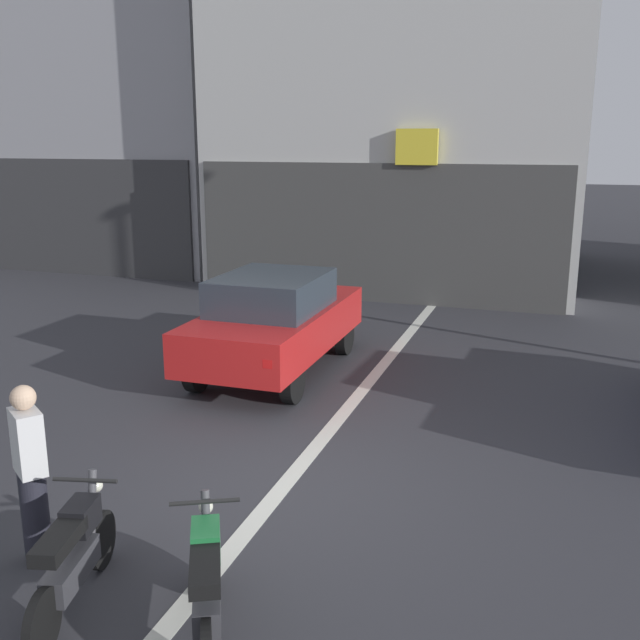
% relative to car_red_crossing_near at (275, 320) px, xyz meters
% --- Properties ---
extents(ground_plane, '(120.00, 120.00, 0.00)m').
position_rel_car_red_crossing_near_xyz_m(ground_plane, '(1.59, -3.75, -0.89)').
color(ground_plane, '#333338').
extents(lane_centre_line, '(0.20, 18.00, 0.01)m').
position_rel_car_red_crossing_near_xyz_m(lane_centre_line, '(1.59, 2.25, -0.88)').
color(lane_centre_line, silver).
rests_on(lane_centre_line, ground).
extents(building_corner_left, '(8.92, 7.97, 11.12)m').
position_rel_car_red_crossing_near_xyz_m(building_corner_left, '(-9.28, 10.47, 4.66)').
color(building_corner_left, '#9E9EA3').
rests_on(building_corner_left, ground).
extents(car_red_crossing_near, '(1.77, 4.11, 1.64)m').
position_rel_car_red_crossing_near_xyz_m(car_red_crossing_near, '(0.00, 0.00, 0.00)').
color(car_red_crossing_near, black).
rests_on(car_red_crossing_near, ground).
extents(motorcycle_black_row_leftmost, '(0.58, 1.64, 0.98)m').
position_rel_car_red_crossing_near_xyz_m(motorcycle_black_row_leftmost, '(0.75, -6.23, -0.43)').
color(motorcycle_black_row_leftmost, black).
rests_on(motorcycle_black_row_leftmost, ground).
extents(motorcycle_green_row_left_mid, '(0.81, 1.52, 0.98)m').
position_rel_car_red_crossing_near_xyz_m(motorcycle_green_row_left_mid, '(1.94, -6.22, -0.43)').
color(motorcycle_green_row_left_mid, black).
rests_on(motorcycle_green_row_left_mid, ground).
extents(person_by_motorcycles, '(0.42, 0.39, 1.67)m').
position_rel_car_red_crossing_near_xyz_m(person_by_motorcycles, '(0.00, -5.77, -0.03)').
color(person_by_motorcycles, '#23232D').
rests_on(person_by_motorcycles, ground).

